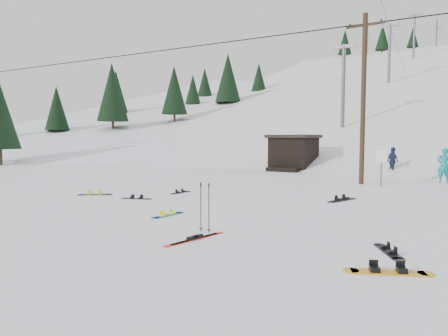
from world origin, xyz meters
The scene contains 22 objects.
ground centered at (0.00, 0.00, 0.00)m, with size 200.00×200.00×0.00m, color white.
ski_slope centered at (0.00, 55.00, -12.00)m, with size 60.00×75.00×45.00m, color white.
ridge_left centered at (-36.00, 48.00, -11.00)m, with size 34.00×85.00×38.00m, color white.
treeline_left centered at (-34.00, 40.00, 0.00)m, with size 20.00×64.00×10.00m, color black, non-canonical shape.
treeline_crest centered at (0.00, 86.00, 0.00)m, with size 50.00×6.00×10.00m, color black, non-canonical shape.
utility_pole centered at (2.00, 14.00, 4.68)m, with size 2.00×0.26×9.00m.
trail_sign centered at (3.10, 13.58, 1.27)m, with size 0.50×0.09×1.85m.
lift_hut centered at (-5.00, 20.94, 1.36)m, with size 3.40×4.10×2.75m.
lift_tower_near centered at (-4.00, 30.00, 7.86)m, with size 2.20×0.36×8.00m.
lift_tower_mid centered at (-4.00, 50.00, 14.36)m, with size 2.20×0.36×8.00m.
lift_tower_far centered at (-4.00, 70.00, 20.86)m, with size 2.20×0.36×8.00m.
hero_snowboard centered at (-0.78, 1.54, 0.02)m, with size 0.32×1.37×0.10m.
hero_skis centered at (1.80, -0.39, 0.03)m, with size 0.40×1.91×0.10m.
ski_poles centered at (1.51, 0.42, 0.66)m, with size 0.36×0.09×1.30m.
board_scatter_a centered at (-4.19, 3.49, 0.02)m, with size 1.24×0.65×0.09m.
board_scatter_b centered at (-3.87, 5.88, 0.02)m, with size 0.30×1.28×0.09m.
board_scatter_c centered at (-6.57, 3.31, 0.03)m, with size 1.24×1.07×0.11m.
board_scatter_d centered at (5.95, 1.06, 0.02)m, with size 0.83×1.20×0.10m.
board_scatter_e centered at (6.22, -0.36, 0.03)m, with size 1.48×0.88×0.11m.
board_scatter_f centered at (2.90, 7.68, 0.03)m, with size 0.72×1.66×0.12m.
skier_teal centered at (5.64, 17.08, 0.97)m, with size 0.70×0.46×1.93m, color #0D848A.
skier_navy centered at (2.37, 20.40, 0.94)m, with size 1.11×0.46×1.89m, color #1C2846.
Camera 1 is at (7.65, -7.94, 2.45)m, focal length 32.00 mm.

